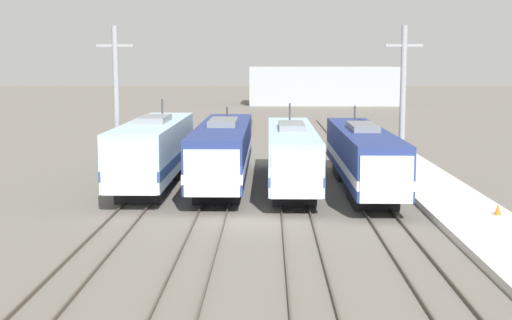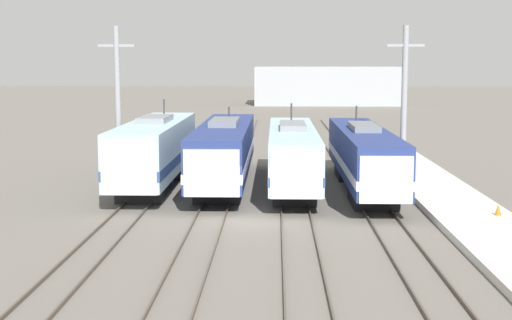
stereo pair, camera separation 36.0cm
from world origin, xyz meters
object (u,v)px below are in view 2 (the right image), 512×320
object	(u,v)px
locomotive_far_left	(154,151)
locomotive_center_right	(293,155)
locomotive_center_left	(224,152)
traffic_cone	(498,210)
catenary_tower_right	(404,105)
catenary_tower_left	(118,105)
locomotive_far_right	(364,157)

from	to	relation	value
locomotive_far_left	locomotive_center_right	distance (m)	8.47
locomotive_center_left	traffic_cone	size ratio (longest dim) A/B	34.22
catenary_tower_right	catenary_tower_left	bearing A→B (deg)	180.00
locomotive_center_left	locomotive_center_right	size ratio (longest dim) A/B	1.06
locomotive_far_left	locomotive_center_left	world-z (taller)	locomotive_far_left
catenary_tower_right	locomotive_far_right	bearing A→B (deg)	-153.51
locomotive_center_left	catenary_tower_left	distance (m)	7.11
traffic_cone	catenary_tower_left	bearing A→B (deg)	155.25
catenary_tower_left	catenary_tower_right	size ratio (longest dim) A/B	1.00
locomotive_far_left	catenary_tower_left	bearing A→B (deg)	172.95
locomotive_center_left	locomotive_center_right	bearing A→B (deg)	-12.43
locomotive_far_left	locomotive_far_right	size ratio (longest dim) A/B	0.90
traffic_cone	locomotive_far_right	bearing A→B (deg)	123.77
locomotive_center_right	traffic_cone	xyz separation A→B (m)	(9.69, -8.98, -1.44)
locomotive_center_right	catenary_tower_right	bearing A→B (deg)	3.53
locomotive_far_left	catenary_tower_right	size ratio (longest dim) A/B	1.67
catenary_tower_left	locomotive_center_right	bearing A→B (deg)	-2.22
catenary_tower_right	traffic_cone	world-z (taller)	catenary_tower_right
locomotive_far_right	catenary_tower_left	world-z (taller)	catenary_tower_left
locomotive_far_right	catenary_tower_right	bearing A→B (deg)	26.49
catenary_tower_left	locomotive_center_left	bearing A→B (deg)	4.60
locomotive_far_right	catenary_tower_right	size ratio (longest dim) A/B	1.86
locomotive_center_right	catenary_tower_right	world-z (taller)	catenary_tower_right
locomotive_far_right	traffic_cone	bearing A→B (deg)	-56.23
locomotive_center_left	catenary_tower_left	xyz separation A→B (m)	(-6.45, -0.52, 2.95)
locomotive_far_right	traffic_cone	size ratio (longest dim) A/B	33.45
locomotive_center_left	traffic_cone	xyz separation A→B (m)	(13.92, -9.91, -1.51)
catenary_tower_left	locomotive_far_left	bearing A→B (deg)	-7.05
locomotive_far_right	locomotive_center_left	bearing A→B (deg)	168.28
catenary_tower_left	locomotive_far_right	bearing A→B (deg)	-4.74
locomotive_center_right	catenary_tower_left	bearing A→B (deg)	177.78
locomotive_far_left	locomotive_far_right	xyz separation A→B (m)	(12.70, -0.96, -0.17)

